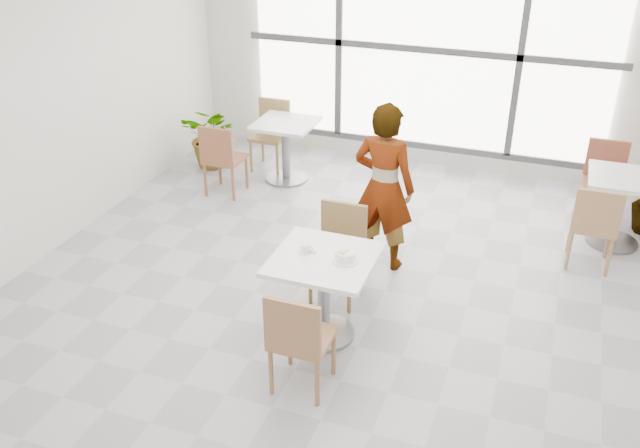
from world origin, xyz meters
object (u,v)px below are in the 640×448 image
(person, at_px, (384,187))
(chair_far, at_px, (340,245))
(bg_table_left, at_px, (286,143))
(bg_chair_left_near, at_px, (221,156))
(main_table, at_px, (324,281))
(bg_table_right, at_px, (621,200))
(coffee_cup, at_px, (306,248))
(bg_chair_left_far, at_px, (272,129))
(chair_near, at_px, (298,337))
(oatmeal_bowl, at_px, (345,256))
(plant_left, at_px, (213,136))
(bg_chair_right_near, at_px, (595,222))
(bg_chair_right_far, at_px, (604,175))

(person, bearing_deg, chair_far, 78.60)
(bg_table_left, xyz_separation_m, bg_chair_left_near, (-0.53, -0.66, 0.01))
(bg_chair_left_near, bearing_deg, main_table, 133.55)
(bg_table_right, relative_size, bg_chair_left_near, 0.86)
(coffee_cup, bearing_deg, main_table, -11.50)
(bg_chair_left_far, bearing_deg, coffee_cup, -61.74)
(chair_near, relative_size, chair_far, 1.00)
(bg_chair_left_far, bearing_deg, bg_table_left, -45.25)
(bg_table_left, bearing_deg, chair_far, -56.68)
(chair_far, bearing_deg, oatmeal_bowl, -68.09)
(chair_far, relative_size, bg_table_right, 1.16)
(bg_table_left, bearing_deg, person, -42.86)
(chair_near, bearing_deg, bg_chair_left_far, -63.81)
(bg_table_left, height_order, plant_left, plant_left)
(chair_far, height_order, person, person)
(main_table, relative_size, bg_table_right, 1.07)
(bg_table_left, relative_size, bg_chair_left_near, 0.86)
(main_table, distance_m, oatmeal_bowl, 0.32)
(bg_chair_left_far, bearing_deg, bg_chair_right_near, -17.99)
(person, xyz_separation_m, bg_chair_left_far, (-1.96, 1.84, -0.32))
(bg_table_right, relative_size, plant_left, 0.92)
(bg_table_left, relative_size, bg_chair_left_far, 0.86)
(chair_near, bearing_deg, bg_table_left, -66.06)
(bg_chair_left_far, height_order, bg_chair_right_far, same)
(coffee_cup, bearing_deg, bg_chair_left_near, 131.60)
(bg_table_right, height_order, bg_chair_right_far, bg_chair_right_far)
(bg_chair_left_far, bearing_deg, chair_near, -63.81)
(person, height_order, bg_table_left, person)
(chair_near, xyz_separation_m, plant_left, (-2.58, 3.57, -0.09))
(person, xyz_separation_m, bg_table_left, (-1.63, 1.51, -0.33))
(main_table, distance_m, plant_left, 3.81)
(chair_far, xyz_separation_m, bg_chair_right_near, (2.12, 1.23, 0.00))
(oatmeal_bowl, xyz_separation_m, person, (-0.04, 1.26, 0.02))
(coffee_cup, distance_m, bg_chair_left_near, 2.80)
(chair_far, height_order, bg_chair_left_far, same)
(main_table, height_order, bg_chair_left_far, bg_chair_left_far)
(chair_near, distance_m, bg_chair_right_far, 4.28)
(coffee_cup, xyz_separation_m, person, (0.30, 1.24, 0.04))
(person, bearing_deg, bg_table_right, -143.70)
(chair_near, height_order, chair_far, same)
(bg_table_left, xyz_separation_m, bg_chair_left_far, (-0.33, 0.33, 0.01))
(chair_far, xyz_separation_m, plant_left, (-2.44, 2.23, -0.09))
(bg_chair_right_far, bearing_deg, bg_chair_left_near, -167.49)
(chair_far, bearing_deg, bg_chair_left_near, 142.51)
(main_table, bearing_deg, bg_chair_left_far, 120.28)
(bg_chair_left_near, bearing_deg, bg_chair_left_far, -101.14)
(main_table, bearing_deg, chair_near, -85.02)
(chair_near, xyz_separation_m, person, (0.08, 1.98, 0.32))
(oatmeal_bowl, relative_size, coffee_cup, 1.32)
(coffee_cup, xyz_separation_m, bg_chair_left_near, (-1.85, 2.09, -0.28))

